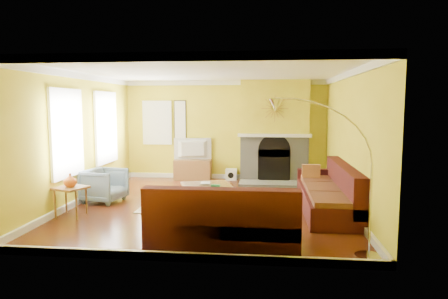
# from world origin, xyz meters

# --- Properties ---
(floor) EXTENTS (5.50, 6.00, 0.02)m
(floor) POSITION_xyz_m (0.00, 0.00, -0.01)
(floor) COLOR #5C2813
(floor) RESTS_ON ground
(ceiling) EXTENTS (5.50, 6.00, 0.02)m
(ceiling) POSITION_xyz_m (0.00, 0.00, 2.71)
(ceiling) COLOR white
(ceiling) RESTS_ON ground
(wall_back) EXTENTS (5.50, 0.02, 2.70)m
(wall_back) POSITION_xyz_m (0.00, 3.01, 1.35)
(wall_back) COLOR yellow
(wall_back) RESTS_ON ground
(wall_front) EXTENTS (5.50, 0.02, 2.70)m
(wall_front) POSITION_xyz_m (0.00, -3.01, 1.35)
(wall_front) COLOR yellow
(wall_front) RESTS_ON ground
(wall_left) EXTENTS (0.02, 6.00, 2.70)m
(wall_left) POSITION_xyz_m (-2.76, 0.00, 1.35)
(wall_left) COLOR yellow
(wall_left) RESTS_ON ground
(wall_right) EXTENTS (0.02, 6.00, 2.70)m
(wall_right) POSITION_xyz_m (2.76, 0.00, 1.35)
(wall_right) COLOR yellow
(wall_right) RESTS_ON ground
(baseboard) EXTENTS (5.50, 6.00, 0.12)m
(baseboard) POSITION_xyz_m (0.00, 0.00, 0.06)
(baseboard) COLOR white
(baseboard) RESTS_ON floor
(crown_molding) EXTENTS (5.50, 6.00, 0.12)m
(crown_molding) POSITION_xyz_m (0.00, 0.00, 2.64)
(crown_molding) COLOR white
(crown_molding) RESTS_ON ceiling
(window_left_near) EXTENTS (0.06, 1.22, 1.72)m
(window_left_near) POSITION_xyz_m (-2.72, 1.30, 1.50)
(window_left_near) COLOR white
(window_left_near) RESTS_ON wall_left
(window_left_far) EXTENTS (0.06, 1.22, 1.72)m
(window_left_far) POSITION_xyz_m (-2.72, -0.60, 1.50)
(window_left_far) COLOR white
(window_left_far) RESTS_ON wall_left
(window_back) EXTENTS (0.82, 0.06, 1.22)m
(window_back) POSITION_xyz_m (-1.90, 2.96, 1.55)
(window_back) COLOR white
(window_back) RESTS_ON wall_back
(wall_art) EXTENTS (0.34, 0.04, 1.14)m
(wall_art) POSITION_xyz_m (-1.25, 2.97, 1.60)
(wall_art) COLOR white
(wall_art) RESTS_ON wall_back
(fireplace) EXTENTS (1.80, 0.40, 2.70)m
(fireplace) POSITION_xyz_m (1.35, 2.80, 1.35)
(fireplace) COLOR gray
(fireplace) RESTS_ON floor
(mantel) EXTENTS (1.92, 0.22, 0.08)m
(mantel) POSITION_xyz_m (1.35, 2.56, 1.25)
(mantel) COLOR white
(mantel) RESTS_ON fireplace
(hearth) EXTENTS (1.80, 0.70, 0.06)m
(hearth) POSITION_xyz_m (1.35, 2.25, 0.03)
(hearth) COLOR gray
(hearth) RESTS_ON floor
(sunburst) EXTENTS (0.70, 0.04, 0.70)m
(sunburst) POSITION_xyz_m (1.35, 2.57, 1.95)
(sunburst) COLOR olive
(sunburst) RESTS_ON fireplace
(rug) EXTENTS (2.40, 1.80, 0.02)m
(rug) POSITION_xyz_m (-0.15, 0.10, 0.01)
(rug) COLOR beige
(rug) RESTS_ON floor
(sectional_sofa) EXTENTS (3.33, 3.89, 0.90)m
(sectional_sofa) POSITION_xyz_m (1.08, -0.75, 0.45)
(sectional_sofa) COLOR #451616
(sectional_sofa) RESTS_ON floor
(coffee_table) EXTENTS (1.27, 1.27, 0.40)m
(coffee_table) POSITION_xyz_m (-0.08, 0.13, 0.20)
(coffee_table) COLOR white
(coffee_table) RESTS_ON floor
(media_console) EXTENTS (1.00, 0.45, 0.55)m
(media_console) POSITION_xyz_m (-0.86, 2.73, 0.28)
(media_console) COLOR brown
(media_console) RESTS_ON floor
(tv) EXTENTS (1.03, 0.32, 0.59)m
(tv) POSITION_xyz_m (-0.86, 2.73, 0.84)
(tv) COLOR black
(tv) RESTS_ON media_console
(subwoofer) EXTENTS (0.30, 0.30, 0.30)m
(subwoofer) POSITION_xyz_m (0.19, 2.81, 0.15)
(subwoofer) COLOR white
(subwoofer) RESTS_ON floor
(armchair) EXTENTS (0.92, 0.90, 0.71)m
(armchair) POSITION_xyz_m (-2.26, 0.04, 0.35)
(armchair) COLOR slate
(armchair) RESTS_ON floor
(side_table) EXTENTS (0.64, 0.64, 0.55)m
(side_table) POSITION_xyz_m (-2.43, -1.08, 0.28)
(side_table) COLOR brown
(side_table) RESTS_ON floor
(vase) EXTENTS (0.27, 0.27, 0.25)m
(vase) POSITION_xyz_m (-2.43, -1.08, 0.67)
(vase) COLOR orange
(vase) RESTS_ON side_table
(book) EXTENTS (0.23, 0.29, 0.03)m
(book) POSITION_xyz_m (-0.23, 0.23, 0.41)
(book) COLOR white
(book) RESTS_ON coffee_table
(arc_lamp) EXTENTS (1.35, 0.36, 2.12)m
(arc_lamp) POSITION_xyz_m (1.93, -2.66, 1.06)
(arc_lamp) COLOR silver
(arc_lamp) RESTS_ON floor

